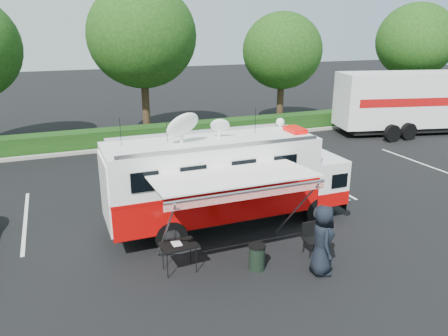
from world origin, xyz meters
The scene contains 10 objects.
ground_plane centered at (0.00, 0.00, 0.00)m, with size 120.00×120.00×0.00m, color black.
back_border centered at (1.14, 12.90, 5.00)m, with size 60.00×6.14×8.87m.
stall_lines centered at (-0.50, 3.00, 0.00)m, with size 24.12×5.50×0.01m.
command_truck centered at (-0.07, 0.00, 1.67)m, with size 8.13×2.24×3.91m.
awning centered at (-0.80, -2.33, 2.51)m, with size 4.44×2.32×2.68m.
person centered at (1.18, -3.71, 0.00)m, with size 0.97×0.63×1.98m, color black.
folding_table centered at (-2.40, -2.20, 0.78)m, with size 1.02×0.76×0.83m.
folding_chair centered at (1.51, -2.65, 0.57)m, with size 0.47×0.49×0.97m.
trash_bin centered at (-0.37, -2.89, 0.37)m, with size 0.49×0.49×0.73m.
semi_trailer centered at (17.19, 8.03, 2.00)m, with size 12.53×5.31×3.78m.
Camera 1 is at (-5.19, -12.54, 6.48)m, focal length 35.00 mm.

